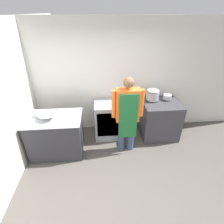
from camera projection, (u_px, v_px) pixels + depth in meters
name	position (u px, v px, depth m)	size (l,w,h in m)	color
ground_plane	(113.00, 185.00, 3.19)	(14.00, 14.00, 0.00)	#4C4742
wall_back	(106.00, 79.00, 4.18)	(8.00, 0.05, 2.70)	silver
wall_left	(14.00, 99.00, 3.25)	(0.05, 8.00, 2.70)	silver
prep_counter	(57.00, 135.00, 3.77)	(1.12, 0.77, 0.88)	#2D2D33
stove	(159.00, 119.00, 4.31)	(0.87, 0.79, 0.93)	#38383D
fridge_unit	(109.00, 119.00, 4.30)	(0.67, 0.66, 0.90)	#93999E
person_cook	(127.00, 112.00, 3.55)	(0.65, 0.24, 1.72)	#38476B
mixing_bowl	(47.00, 117.00, 3.47)	(0.35, 0.35, 0.11)	#B2B5BC
small_bowl	(40.00, 114.00, 3.58)	(0.23, 0.23, 0.08)	#B2B5BC
stock_pot	(153.00, 95.00, 4.11)	(0.29, 0.29, 0.26)	#B2B5BC
sauce_pot	(167.00, 97.00, 4.18)	(0.20, 0.20, 0.11)	#B2B5BC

